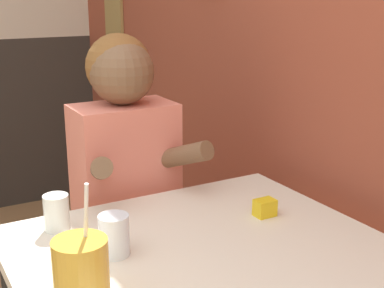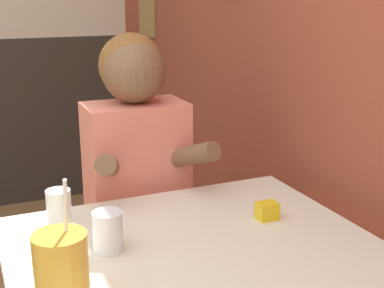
% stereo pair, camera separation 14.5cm
% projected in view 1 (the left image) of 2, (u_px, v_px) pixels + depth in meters
% --- Properties ---
extents(brick_wall_right, '(0.08, 4.73, 2.70)m').
position_uv_depth(brick_wall_right, '(195.00, 0.00, 2.38)').
color(brick_wall_right, brown).
rests_on(brick_wall_right, ground_plane).
extents(main_table, '(0.93, 0.84, 0.76)m').
position_uv_depth(main_table, '(207.00, 276.00, 1.37)').
color(main_table, beige).
rests_on(main_table, ground_plane).
extents(person_seated, '(0.42, 0.41, 1.26)m').
position_uv_depth(person_seated, '(127.00, 203.00, 1.87)').
color(person_seated, '#EA7F6B').
rests_on(person_seated, ground_plane).
extents(cocktail_pitcher, '(0.11, 0.11, 0.29)m').
position_uv_depth(cocktail_pitcher, '(82.00, 278.00, 1.06)').
color(cocktail_pitcher, gold).
rests_on(cocktail_pitcher, main_table).
extents(glass_near_pitcher, '(0.08, 0.08, 0.11)m').
position_uv_depth(glass_near_pitcher, '(114.00, 235.00, 1.32)').
color(glass_near_pitcher, silver).
rests_on(glass_near_pitcher, main_table).
extents(glass_center, '(0.07, 0.07, 0.10)m').
position_uv_depth(glass_center, '(57.00, 213.00, 1.46)').
color(glass_center, silver).
rests_on(glass_center, main_table).
extents(condiment_mustard, '(0.06, 0.04, 0.05)m').
position_uv_depth(condiment_mustard, '(265.00, 208.00, 1.55)').
color(condiment_mustard, yellow).
rests_on(condiment_mustard, main_table).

